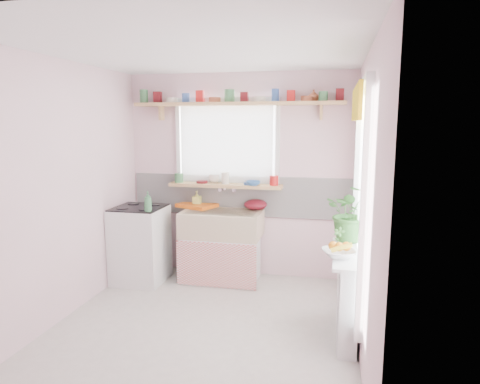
# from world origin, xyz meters

# --- Properties ---
(room) EXTENTS (3.20, 3.20, 3.20)m
(room) POSITION_xyz_m (0.66, 0.86, 1.37)
(room) COLOR silver
(room) RESTS_ON ground
(sink_unit) EXTENTS (0.95, 0.65, 1.11)m
(sink_unit) POSITION_xyz_m (-0.15, 1.29, 0.43)
(sink_unit) COLOR white
(sink_unit) RESTS_ON ground
(cooker) EXTENTS (0.58, 0.58, 0.93)m
(cooker) POSITION_xyz_m (-1.10, 1.05, 0.46)
(cooker) COLOR white
(cooker) RESTS_ON ground
(radiator_ledge) EXTENTS (0.22, 0.95, 0.78)m
(radiator_ledge) POSITION_xyz_m (1.30, 0.20, 0.40)
(radiator_ledge) COLOR white
(radiator_ledge) RESTS_ON ground
(windowsill) EXTENTS (1.40, 0.22, 0.04)m
(windowsill) POSITION_xyz_m (-0.15, 1.48, 1.14)
(windowsill) COLOR tan
(windowsill) RESTS_ON room
(pine_shelf) EXTENTS (2.52, 0.24, 0.04)m
(pine_shelf) POSITION_xyz_m (0.00, 1.47, 2.12)
(pine_shelf) COLOR tan
(pine_shelf) RESTS_ON room
(shelf_crockery) EXTENTS (2.47, 0.11, 0.12)m
(shelf_crockery) POSITION_xyz_m (0.00, 1.47, 2.20)
(shelf_crockery) COLOR #3F7F4C
(shelf_crockery) RESTS_ON pine_shelf
(sill_crockery) EXTENTS (1.35, 0.11, 0.12)m
(sill_crockery) POSITION_xyz_m (-0.15, 1.48, 1.22)
(sill_crockery) COLOR #3F7F4C
(sill_crockery) RESTS_ON windowsill
(dish_tray) EXTENTS (0.54, 0.48, 0.04)m
(dish_tray) POSITION_xyz_m (-0.53, 1.50, 0.87)
(dish_tray) COLOR orange
(dish_tray) RESTS_ON sink_unit
(colander) EXTENTS (0.37, 0.37, 0.13)m
(colander) POSITION_xyz_m (0.22, 1.50, 0.91)
(colander) COLOR maroon
(colander) RESTS_ON sink_unit
(jade_plant) EXTENTS (0.52, 0.46, 0.55)m
(jade_plant) POSITION_xyz_m (1.33, 0.60, 1.05)
(jade_plant) COLOR #316729
(jade_plant) RESTS_ON radiator_ledge
(fruit_bowl) EXTENTS (0.34, 0.34, 0.07)m
(fruit_bowl) POSITION_xyz_m (1.21, 0.04, 0.81)
(fruit_bowl) COLOR silver
(fruit_bowl) RESTS_ON radiator_ledge
(herb_pot) EXTENTS (0.12, 0.10, 0.20)m
(herb_pot) POSITION_xyz_m (1.21, 0.29, 0.87)
(herb_pot) COLOR #37702C
(herb_pot) RESTS_ON radiator_ledge
(soap_bottle_sink) EXTENTS (0.09, 0.10, 0.20)m
(soap_bottle_sink) POSITION_xyz_m (-0.53, 1.50, 0.95)
(soap_bottle_sink) COLOR #D8D860
(soap_bottle_sink) RESTS_ON sink_unit
(sill_cup) EXTENTS (0.17, 0.17, 0.11)m
(sill_cup) POSITION_xyz_m (-0.30, 1.54, 1.21)
(sill_cup) COLOR white
(sill_cup) RESTS_ON windowsill
(sill_bowl) EXTENTS (0.19, 0.19, 0.05)m
(sill_bowl) POSITION_xyz_m (0.21, 1.42, 1.19)
(sill_bowl) COLOR #3265A4
(sill_bowl) RESTS_ON windowsill
(shelf_vase) EXTENTS (0.16, 0.16, 0.13)m
(shelf_vase) POSITION_xyz_m (0.89, 1.53, 2.21)
(shelf_vase) COLOR #A85233
(shelf_vase) RESTS_ON pine_shelf
(cooker_bottle) EXTENTS (0.12, 0.12, 0.23)m
(cooker_bottle) POSITION_xyz_m (-0.88, 0.83, 1.03)
(cooker_bottle) COLOR #3F7F4E
(cooker_bottle) RESTS_ON cooker
(fruit) EXTENTS (0.20, 0.14, 0.10)m
(fruit) POSITION_xyz_m (1.22, 0.05, 0.87)
(fruit) COLOR orange
(fruit) RESTS_ON fruit_bowl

